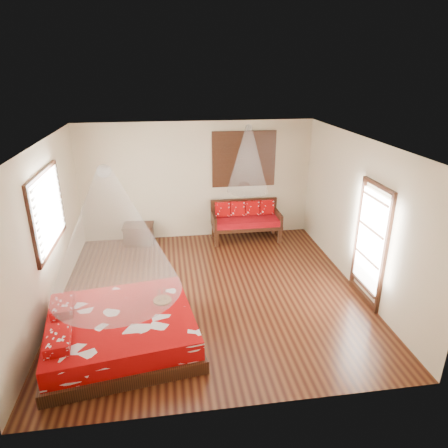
{
  "coord_description": "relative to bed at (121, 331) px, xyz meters",
  "views": [
    {
      "loc": [
        -0.71,
        -6.45,
        3.94
      ],
      "look_at": [
        0.32,
        0.53,
        1.15
      ],
      "focal_mm": 32.0,
      "sensor_mm": 36.0,
      "label": 1
    }
  ],
  "objects": [
    {
      "name": "shutter_panel",
      "position": [
        2.64,
        4.02,
        1.65
      ],
      "size": [
        1.52,
        0.06,
        1.32
      ],
      "color": "black",
      "rests_on": "wall_back"
    },
    {
      "name": "room",
      "position": [
        1.52,
        1.31,
        1.15
      ],
      "size": [
        5.54,
        5.54,
        2.84
      ],
      "color": "black",
      "rests_on": "ground"
    },
    {
      "name": "glazed_door",
      "position": [
        4.24,
        0.71,
        0.82
      ],
      "size": [
        0.08,
        1.02,
        2.16
      ],
      "color": "black",
      "rests_on": "floor"
    },
    {
      "name": "wine_tray",
      "position": [
        0.64,
        0.33,
        0.31
      ],
      "size": [
        0.29,
        0.29,
        0.23
      ],
      "rotation": [
        0.0,
        0.0,
        0.41
      ],
      "color": "brown",
      "rests_on": "bed"
    },
    {
      "name": "mosquito_net_main",
      "position": [
        0.02,
        0.0,
        1.6
      ],
      "size": [
        1.85,
        1.85,
        1.8
      ],
      "primitive_type": "cone",
      "color": "white",
      "rests_on": "ceiling"
    },
    {
      "name": "bed",
      "position": [
        0.0,
        0.0,
        0.0
      ],
      "size": [
        2.45,
        2.28,
        0.65
      ],
      "rotation": [
        0.0,
        0.0,
        0.15
      ],
      "color": "black",
      "rests_on": "floor"
    },
    {
      "name": "window_left",
      "position": [
        -1.19,
        1.51,
        1.45
      ],
      "size": [
        0.1,
        1.74,
        1.34
      ],
      "color": "black",
      "rests_on": "wall_left"
    },
    {
      "name": "daybed",
      "position": [
        2.64,
        3.68,
        0.27
      ],
      "size": [
        1.64,
        0.73,
        0.94
      ],
      "color": "black",
      "rests_on": "floor"
    },
    {
      "name": "mosquito_net_daybed",
      "position": [
        2.64,
        3.56,
        1.75
      ],
      "size": [
        0.95,
        0.95,
        1.5
      ],
      "primitive_type": "cone",
      "color": "white",
      "rests_on": "ceiling"
    },
    {
      "name": "storage_chest",
      "position": [
        0.08,
        3.76,
        -0.01
      ],
      "size": [
        0.73,
        0.56,
        0.48
      ],
      "rotation": [
        0.0,
        0.0,
        -0.08
      ],
      "color": "black",
      "rests_on": "floor"
    }
  ]
}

